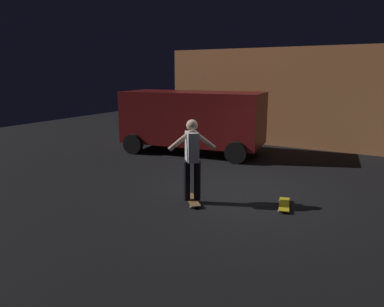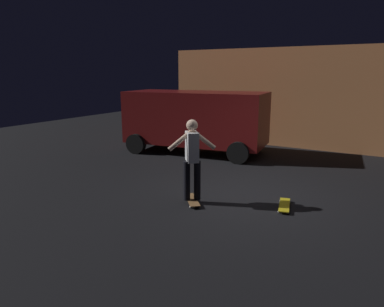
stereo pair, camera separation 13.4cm
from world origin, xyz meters
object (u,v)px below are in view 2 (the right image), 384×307
at_px(parked_van, 196,118).
at_px(skateboard_spare, 284,205).
at_px(skater, 192,154).
at_px(skateboard_ridden, 192,200).

relative_size(parked_van, skateboard_spare, 5.97).
height_order(parked_van, skater, parked_van).
bearing_deg(skater, parked_van, 118.75).
distance_m(skateboard_spare, skater, 2.11).
height_order(parked_van, skateboard_spare, parked_van).
bearing_deg(skateboard_ridden, skater, 90.00).
bearing_deg(skateboard_spare, skateboard_ridden, -158.69).
xyz_separation_m(parked_van, skater, (2.32, -4.23, -0.12)).
relative_size(parked_van, skater, 2.88).
height_order(skateboard_ridden, skateboard_spare, same).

